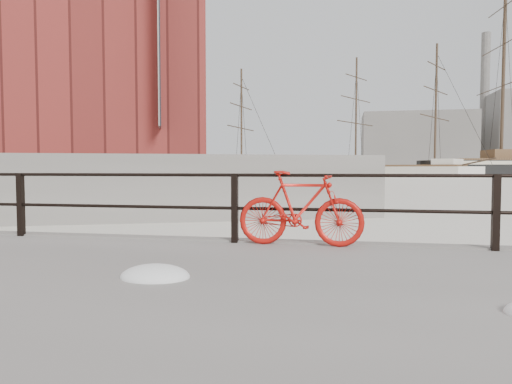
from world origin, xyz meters
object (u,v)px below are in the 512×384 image
at_px(bicycle, 300,208).
at_px(schooner_mid, 393,177).
at_px(schooner_left, 211,177).
at_px(workboat_near, 104,185).
at_px(workboat_far, 115,180).

relative_size(bicycle, schooner_mid, 0.06).
bearing_deg(schooner_left, schooner_mid, 21.88).
bearing_deg(workboat_near, workboat_far, 95.77).
distance_m(bicycle, workboat_far, 49.75).
xyz_separation_m(bicycle, workboat_far, (-25.50, 42.70, -0.87)).
xyz_separation_m(bicycle, workboat_near, (-18.82, 28.34, -0.87)).
distance_m(schooner_mid, workboat_near, 53.73).
bearing_deg(bicycle, schooner_left, 108.88).
relative_size(bicycle, schooner_left, 0.07).
relative_size(schooner_left, workboat_far, 2.13).
distance_m(workboat_near, workboat_far, 15.85).
distance_m(bicycle, schooner_mid, 74.88).
height_order(schooner_mid, workboat_near, schooner_mid).
xyz_separation_m(bicycle, schooner_mid, (8.95, 74.34, -0.87)).
bearing_deg(bicycle, workboat_near, 125.12).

